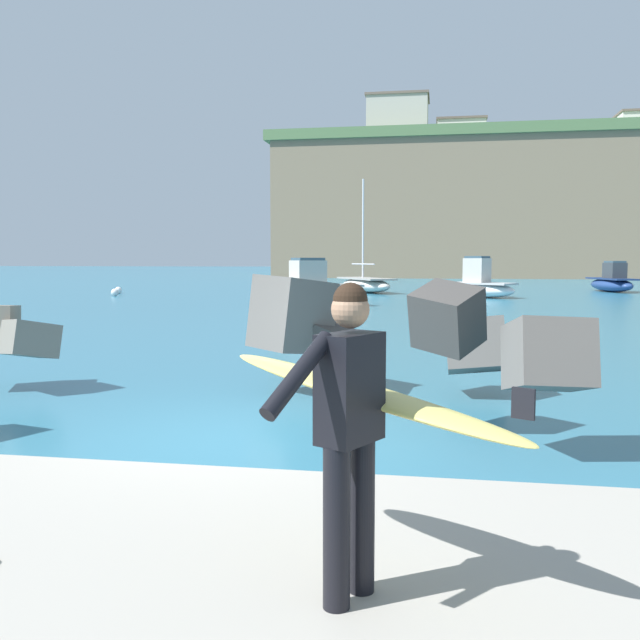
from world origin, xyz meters
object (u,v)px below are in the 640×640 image
boat_near_right (480,285)px  boat_near_left (314,291)px  mooring_buoy_inner (115,292)px  station_building_annex (398,120)px  boat_mid_left (366,284)px  mooring_buoy_middle (461,296)px  station_building_central (399,140)px  mooring_buoy_outer (118,290)px  station_building_west (461,139)px  surfer_with_board (356,413)px  boat_near_centre (612,282)px  station_building_east (633,134)px

boat_near_right → boat_near_left: bearing=-131.3°
boat_near_right → mooring_buoy_inner: 21.16m
boat_near_right → station_building_annex: bearing=98.8°
boat_near_left → mooring_buoy_inner: 14.91m
boat_near_right → boat_mid_left: 8.57m
mooring_buoy_middle → station_building_central: 72.14m
mooring_buoy_outer → station_building_west: bearing=70.0°
surfer_with_board → station_building_central: size_ratio=0.33×
boat_mid_left → station_building_annex: (-0.67, 44.86, 19.37)m
boat_near_centre → mooring_buoy_inner: bearing=-160.6°
mooring_buoy_inner → boat_near_right: bearing=5.4°
boat_near_right → mooring_buoy_inner: boat_near_right is taller
surfer_with_board → station_building_central: station_building_central is taller
station_building_central → station_building_annex: bearing=-87.5°
surfer_with_board → boat_mid_left: 40.80m
station_building_central → boat_near_right: bearing=-82.8°
boat_near_right → station_building_annex: 53.91m
station_building_east → station_building_annex: 35.27m
boat_near_right → station_building_annex: size_ratio=0.55×
mooring_buoy_middle → mooring_buoy_outer: bearing=170.2°
station_building_west → station_building_annex: size_ratio=1.07×
surfer_with_board → boat_near_left: boat_near_left is taller
boat_near_right → station_building_east: 71.50m
mooring_buoy_middle → station_building_west: station_building_west is taller
boat_near_left → station_building_central: size_ratio=0.78×
station_building_central → station_building_annex: (0.69, -16.11, -0.26)m
boat_near_centre → station_building_west: (-8.45, 54.32, 18.85)m
boat_near_left → boat_near_centre: (16.95, 17.59, -0.06)m
station_building_east → boat_near_centre: bearing=-105.4°
station_building_east → mooring_buoy_middle: bearing=-110.7°
boat_near_right → station_building_central: 69.22m
mooring_buoy_inner → station_building_annex: size_ratio=0.06×
boat_near_left → mooring_buoy_middle: 9.02m
station_building_west → station_building_annex: station_building_annex is taller
boat_near_left → boat_mid_left: bearing=86.3°
boat_near_left → station_building_west: size_ratio=0.57×
boat_near_right → station_building_central: size_ratio=0.71×
boat_mid_left → station_building_west: 61.46m
boat_mid_left → boat_near_left: bearing=-93.7°
boat_near_left → station_building_east: (32.31, 73.46, 19.05)m
boat_near_left → station_building_east: station_building_east is taller
mooring_buoy_inner → station_building_east: station_building_east is taller
boat_near_centre → station_building_annex: (-16.72, 41.21, 19.26)m
station_building_east → station_building_annex: size_ratio=1.04×
mooring_buoy_inner → mooring_buoy_outer: (-1.05, 2.56, 0.00)m
boat_mid_left → mooring_buoy_inner: bearing=-153.7°
boat_near_left → boat_near_centre: size_ratio=0.90×
station_building_east → mooring_buoy_outer: bearing=-126.0°
boat_near_left → mooring_buoy_outer: 17.13m
mooring_buoy_outer → station_building_annex: station_building_annex is taller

